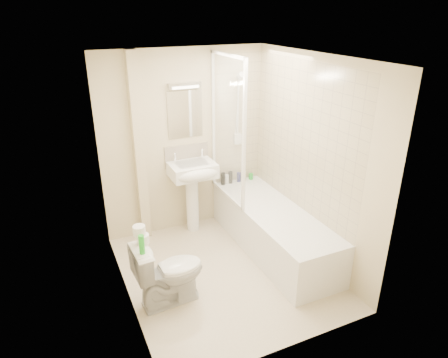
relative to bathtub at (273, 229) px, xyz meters
name	(u,v)px	position (x,y,z in m)	size (l,w,h in m)	color
floor	(225,272)	(-0.75, -0.20, -0.29)	(2.50, 2.50, 0.00)	beige
wall_back	(185,143)	(-0.75, 1.05, 0.91)	(2.20, 0.02, 2.40)	beige
wall_left	(119,196)	(-1.85, -0.20, 0.91)	(0.02, 2.50, 2.40)	beige
wall_right	(312,161)	(0.35, -0.20, 0.91)	(0.02, 2.50, 2.40)	beige
ceiling	(225,58)	(-0.75, -0.20, 2.11)	(2.20, 2.50, 0.02)	white
tile_back	(237,120)	(0.00, 1.04, 1.14)	(0.70, 0.01, 1.75)	beige
tile_right	(302,138)	(0.34, 0.00, 1.14)	(0.01, 2.10, 1.75)	beige
pipe_boxing	(139,151)	(-1.37, 0.99, 0.91)	(0.12, 0.12, 2.40)	beige
splashback	(187,155)	(-0.74, 1.04, 0.74)	(0.60, 0.01, 0.30)	beige
mirror	(185,114)	(-0.74, 1.04, 1.29)	(0.46, 0.01, 0.60)	white
strip_light	(185,85)	(-0.74, 1.02, 1.66)	(0.42, 0.07, 0.07)	silver
bathtub	(273,229)	(0.00, 0.00, 0.00)	(0.70, 2.10, 0.55)	white
shower_screen	(227,130)	(-0.35, 0.60, 1.16)	(0.04, 0.92, 1.80)	white
shower_fixture	(238,112)	(0.00, 0.99, 1.26)	(0.10, 0.16, 0.99)	white
pedestal_sink	(193,178)	(-0.74, 0.81, 0.50)	(0.58, 0.52, 1.12)	white
bottle_black_a	(223,179)	(-0.24, 0.96, 0.35)	(0.06, 0.06, 0.17)	black
bottle_white_a	(227,179)	(-0.19, 0.96, 0.33)	(0.06, 0.06, 0.13)	white
bottle_black_b	(230,177)	(-0.13, 0.96, 0.35)	(0.06, 0.06, 0.17)	black
bottle_blue	(239,177)	(0.00, 0.96, 0.33)	(0.06, 0.06, 0.13)	navy
bottle_cream	(244,176)	(0.09, 0.96, 0.34)	(0.05, 0.05, 0.15)	beige
bottle_green	(251,176)	(0.20, 0.96, 0.30)	(0.06, 0.06, 0.09)	green
toilet	(169,272)	(-1.47, -0.41, 0.07)	(0.73, 0.45, 0.72)	white
toilet_roll_lower	(143,239)	(-1.69, -0.34, 0.48)	(0.12, 0.12, 0.09)	white
toilet_roll_upper	(139,231)	(-1.72, -0.33, 0.57)	(0.12, 0.12, 0.10)	white
green_bottle	(142,244)	(-1.74, -0.51, 0.53)	(0.05, 0.05, 0.19)	green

